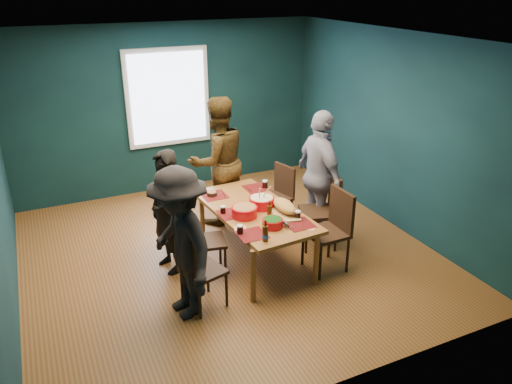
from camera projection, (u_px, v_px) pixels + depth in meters
room at (217, 148)px, 6.18m from camera, size 5.01×5.01×2.71m
dining_table at (254, 214)px, 6.16m from camera, size 1.05×1.89×0.69m
chair_left_far at (175, 215)px, 6.40m from camera, size 0.41×0.41×0.87m
chair_left_mid at (200, 236)px, 5.86m from camera, size 0.47×0.47×0.90m
chair_left_near at (196, 267)px, 5.24m from camera, size 0.50×0.50×0.90m
chair_right_far at (279, 191)px, 7.09m from camera, size 0.49×0.49×0.89m
chair_right_mid at (326, 205)px, 6.50m from camera, size 0.57×0.57×1.01m
chair_right_near at (333, 224)px, 5.99m from camera, size 0.47×0.47×1.01m
person_far_left at (167, 212)px, 5.88m from camera, size 0.47×0.62×1.53m
person_back at (218, 161)px, 7.04m from camera, size 0.98×0.81×1.84m
person_right at (320, 176)px, 6.62m from camera, size 0.48×1.06×1.77m
person_near_left at (180, 244)px, 5.05m from camera, size 0.75×1.14×1.65m
bowl_salad at (244, 211)px, 5.92m from camera, size 0.31×0.31×0.13m
bowl_dumpling at (262, 202)px, 6.16m from camera, size 0.32×0.32×0.30m
bowl_herbs at (273, 223)px, 5.67m from camera, size 0.24×0.24×0.10m
cutting_board at (284, 207)px, 6.01m from camera, size 0.41×0.73×0.16m
small_bowl at (212, 194)px, 6.49m from camera, size 0.13×0.13×0.05m
beer_bottle_a at (265, 234)px, 5.36m from camera, size 0.07×0.07×0.25m
beer_bottle_b at (269, 211)px, 5.88m from camera, size 0.06×0.06×0.22m
cola_glass_a at (240, 229)px, 5.52m from camera, size 0.07×0.07×0.10m
cola_glass_b at (298, 215)px, 5.86m from camera, size 0.07×0.07×0.10m
cola_glass_c at (265, 184)px, 6.73m from camera, size 0.08×0.08×0.10m
cola_glass_d at (223, 209)px, 6.00m from camera, size 0.07×0.07×0.10m
napkin_a at (278, 203)px, 6.30m from camera, size 0.15×0.15×0.00m
napkin_b at (240, 229)px, 5.65m from camera, size 0.17×0.17×0.00m
napkin_c at (310, 227)px, 5.68m from camera, size 0.20×0.20×0.00m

